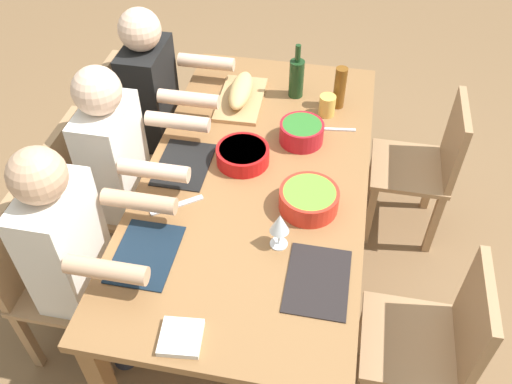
{
  "coord_description": "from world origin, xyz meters",
  "views": [
    {
      "loc": [
        1.72,
        0.33,
        2.37
      ],
      "look_at": [
        0.0,
        0.0,
        0.63
      ],
      "focal_mm": 37.94,
      "sensor_mm": 36.0,
      "label": 1
    }
  ],
  "objects_px": {
    "chair_near_right": "(47,275)",
    "chair_far_right": "(436,339)",
    "serving_bowl_fruit": "(243,154)",
    "napkin_stack": "(181,337)",
    "chair_far_left": "(427,163)",
    "dining_table": "(256,187)",
    "serving_bowl_greens": "(302,131)",
    "beer_bottle": "(340,88)",
    "bread_loaf": "(241,90)",
    "cup_far_left": "(327,105)",
    "chair_near_center": "(96,191)",
    "cutting_board": "(241,99)",
    "diner_near_left": "(158,99)",
    "wine_bottle": "(296,77)",
    "serving_bowl_salad": "(309,198)",
    "wine_glass": "(280,224)",
    "diner_near_center": "(123,164)",
    "diner_near_right": "(76,250)",
    "chair_near_left": "(132,127)"
  },
  "relations": [
    {
      "from": "diner_near_left",
      "to": "wine_bottle",
      "type": "distance_m",
      "value": 0.74
    },
    {
      "from": "chair_far_right",
      "to": "cutting_board",
      "type": "bearing_deg",
      "value": -136.7
    },
    {
      "from": "chair_far_left",
      "to": "cup_far_left",
      "type": "relative_size",
      "value": 8.04
    },
    {
      "from": "chair_near_left",
      "to": "serving_bowl_fruit",
      "type": "height_order",
      "value": "chair_near_left"
    },
    {
      "from": "serving_bowl_salad",
      "to": "beer_bottle",
      "type": "height_order",
      "value": "beer_bottle"
    },
    {
      "from": "chair_near_left",
      "to": "chair_far_left",
      "type": "relative_size",
      "value": 1.0
    },
    {
      "from": "chair_far_right",
      "to": "serving_bowl_greens",
      "type": "distance_m",
      "value": 1.07
    },
    {
      "from": "serving_bowl_greens",
      "to": "bread_loaf",
      "type": "relative_size",
      "value": 0.65
    },
    {
      "from": "cutting_board",
      "to": "serving_bowl_fruit",
      "type": "bearing_deg",
      "value": 13.03
    },
    {
      "from": "chair_near_left",
      "to": "chair_far_left",
      "type": "xyz_separation_m",
      "value": [
        0.0,
        1.62,
        0.0
      ]
    },
    {
      "from": "cup_far_left",
      "to": "napkin_stack",
      "type": "height_order",
      "value": "cup_far_left"
    },
    {
      "from": "chair_far_left",
      "to": "serving_bowl_greens",
      "type": "xyz_separation_m",
      "value": [
        0.25,
        -0.65,
        0.31
      ]
    },
    {
      "from": "serving_bowl_fruit",
      "to": "napkin_stack",
      "type": "xyz_separation_m",
      "value": [
        0.92,
        -0.02,
        -0.03
      ]
    },
    {
      "from": "chair_near_left",
      "to": "beer_bottle",
      "type": "distance_m",
      "value": 1.18
    },
    {
      "from": "diner_near_center",
      "to": "cutting_board",
      "type": "xyz_separation_m",
      "value": [
        -0.53,
        0.45,
        0.05
      ]
    },
    {
      "from": "chair_near_right",
      "to": "chair_far_right",
      "type": "height_order",
      "value": "same"
    },
    {
      "from": "chair_near_center",
      "to": "wine_bottle",
      "type": "bearing_deg",
      "value": 125.22
    },
    {
      "from": "chair_far_left",
      "to": "beer_bottle",
      "type": "distance_m",
      "value": 0.62
    },
    {
      "from": "beer_bottle",
      "to": "cutting_board",
      "type": "bearing_deg",
      "value": -84.25
    },
    {
      "from": "dining_table",
      "to": "chair_far_right",
      "type": "distance_m",
      "value": 0.98
    },
    {
      "from": "bread_loaf",
      "to": "beer_bottle",
      "type": "distance_m",
      "value": 0.5
    },
    {
      "from": "serving_bowl_salad",
      "to": "wine_glass",
      "type": "bearing_deg",
      "value": -21.92
    },
    {
      "from": "beer_bottle",
      "to": "cup_far_left",
      "type": "distance_m",
      "value": 0.11
    },
    {
      "from": "dining_table",
      "to": "chair_near_right",
      "type": "distance_m",
      "value": 0.98
    },
    {
      "from": "serving_bowl_fruit",
      "to": "cutting_board",
      "type": "relative_size",
      "value": 0.6
    },
    {
      "from": "chair_near_right",
      "to": "chair_far_right",
      "type": "distance_m",
      "value": 1.62
    },
    {
      "from": "beer_bottle",
      "to": "chair_near_left",
      "type": "bearing_deg",
      "value": -87.08
    },
    {
      "from": "bread_loaf",
      "to": "serving_bowl_greens",
      "type": "bearing_deg",
      "value": 52.9
    },
    {
      "from": "wine_bottle",
      "to": "beer_bottle",
      "type": "bearing_deg",
      "value": 76.2
    },
    {
      "from": "napkin_stack",
      "to": "diner_near_left",
      "type": "bearing_deg",
      "value": -158.65
    },
    {
      "from": "chair_near_center",
      "to": "cutting_board",
      "type": "relative_size",
      "value": 2.12
    },
    {
      "from": "serving_bowl_salad",
      "to": "wine_bottle",
      "type": "relative_size",
      "value": 0.85
    },
    {
      "from": "chair_far_left",
      "to": "beer_bottle",
      "type": "xyz_separation_m",
      "value": [
        -0.06,
        -0.5,
        0.37
      ]
    },
    {
      "from": "diner_near_right",
      "to": "serving_bowl_salad",
      "type": "bearing_deg",
      "value": 112.58
    },
    {
      "from": "dining_table",
      "to": "wine_glass",
      "type": "relative_size",
      "value": 11.46
    },
    {
      "from": "diner_near_center",
      "to": "chair_near_center",
      "type": "bearing_deg",
      "value": -90.0
    },
    {
      "from": "chair_near_center",
      "to": "bread_loaf",
      "type": "height_order",
      "value": "same"
    },
    {
      "from": "diner_near_center",
      "to": "napkin_stack",
      "type": "bearing_deg",
      "value": 32.31
    },
    {
      "from": "cutting_board",
      "to": "cup_far_left",
      "type": "xyz_separation_m",
      "value": [
        0.03,
        0.44,
        0.04
      ]
    },
    {
      "from": "diner_near_center",
      "to": "cutting_board",
      "type": "distance_m",
      "value": 0.7
    },
    {
      "from": "diner_near_right",
      "to": "cup_far_left",
      "type": "xyz_separation_m",
      "value": [
        -1.02,
        0.89,
        0.1
      ]
    },
    {
      "from": "chair_near_right",
      "to": "bread_loaf",
      "type": "relative_size",
      "value": 2.66
    },
    {
      "from": "serving_bowl_greens",
      "to": "chair_far_right",
      "type": "bearing_deg",
      "value": 39.25
    },
    {
      "from": "dining_table",
      "to": "diner_near_right",
      "type": "relative_size",
      "value": 1.59
    },
    {
      "from": "beer_bottle",
      "to": "napkin_stack",
      "type": "relative_size",
      "value": 1.57
    },
    {
      "from": "dining_table",
      "to": "chair_near_right",
      "type": "relative_size",
      "value": 2.24
    },
    {
      "from": "serving_bowl_salad",
      "to": "wine_glass",
      "type": "relative_size",
      "value": 1.48
    },
    {
      "from": "serving_bowl_fruit",
      "to": "chair_far_left",
      "type": "bearing_deg",
      "value": 116.92
    },
    {
      "from": "chair_near_center",
      "to": "bread_loaf",
      "type": "distance_m",
      "value": 0.89
    },
    {
      "from": "diner_near_left",
      "to": "serving_bowl_fruit",
      "type": "bearing_deg",
      "value": 50.9
    }
  ]
}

